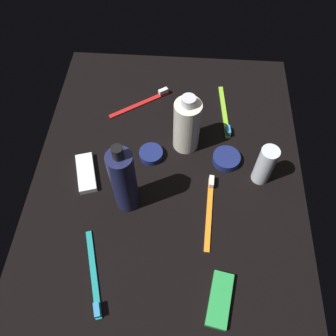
{
  "coord_description": "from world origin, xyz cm",
  "views": [
    {
      "loc": [
        41.8,
        2.92,
        69.78
      ],
      "look_at": [
        0.0,
        0.0,
        3.0
      ],
      "focal_mm": 36.39,
      "sensor_mm": 36.0,
      "label": 1
    }
  ],
  "objects_px": {
    "cream_tin_right": "(151,154)",
    "bodywash_bottle": "(187,125)",
    "deodorant_stick": "(265,165)",
    "toothbrush_red": "(143,102)",
    "toothbrush_teal": "(94,278)",
    "lotion_bottle": "(124,181)",
    "snack_bar_green": "(220,300)",
    "toothbrush_lime": "(225,114)",
    "snack_bar_white": "(86,173)",
    "cream_tin_left": "(226,159)",
    "toothbrush_orange": "(209,208)"
  },
  "relations": [
    {
      "from": "snack_bar_green",
      "to": "bodywash_bottle",
      "type": "bearing_deg",
      "value": -157.53
    },
    {
      "from": "toothbrush_teal",
      "to": "snack_bar_white",
      "type": "bearing_deg",
      "value": -165.23
    },
    {
      "from": "lotion_bottle",
      "to": "deodorant_stick",
      "type": "relative_size",
      "value": 1.91
    },
    {
      "from": "snack_bar_green",
      "to": "snack_bar_white",
      "type": "height_order",
      "value": "same"
    },
    {
      "from": "toothbrush_teal",
      "to": "cream_tin_left",
      "type": "distance_m",
      "value": 0.4
    },
    {
      "from": "bodywash_bottle",
      "to": "cream_tin_right",
      "type": "bearing_deg",
      "value": -62.23
    },
    {
      "from": "cream_tin_right",
      "to": "lotion_bottle",
      "type": "bearing_deg",
      "value": -17.47
    },
    {
      "from": "cream_tin_left",
      "to": "snack_bar_white",
      "type": "bearing_deg",
      "value": -79.46
    },
    {
      "from": "toothbrush_red",
      "to": "snack_bar_white",
      "type": "relative_size",
      "value": 1.49
    },
    {
      "from": "toothbrush_lime",
      "to": "toothbrush_red",
      "type": "bearing_deg",
      "value": -96.75
    },
    {
      "from": "lotion_bottle",
      "to": "deodorant_stick",
      "type": "xyz_separation_m",
      "value": [
        -0.08,
        0.3,
        -0.04
      ]
    },
    {
      "from": "bodywash_bottle",
      "to": "toothbrush_lime",
      "type": "bearing_deg",
      "value": 135.81
    },
    {
      "from": "toothbrush_orange",
      "to": "cream_tin_left",
      "type": "relative_size",
      "value": 2.7
    },
    {
      "from": "snack_bar_green",
      "to": "lotion_bottle",
      "type": "bearing_deg",
      "value": -124.28
    },
    {
      "from": "bodywash_bottle",
      "to": "cream_tin_right",
      "type": "relative_size",
      "value": 2.85
    },
    {
      "from": "toothbrush_lime",
      "to": "cream_tin_left",
      "type": "distance_m",
      "value": 0.15
    },
    {
      "from": "cream_tin_right",
      "to": "toothbrush_red",
      "type": "bearing_deg",
      "value": -167.36
    },
    {
      "from": "snack_bar_green",
      "to": "cream_tin_left",
      "type": "bearing_deg",
      "value": -173.26
    },
    {
      "from": "toothbrush_orange",
      "to": "cream_tin_left",
      "type": "distance_m",
      "value": 0.14
    },
    {
      "from": "toothbrush_teal",
      "to": "cream_tin_right",
      "type": "distance_m",
      "value": 0.32
    },
    {
      "from": "snack_bar_white",
      "to": "toothbrush_lime",
      "type": "bearing_deg",
      "value": 105.06
    },
    {
      "from": "lotion_bottle",
      "to": "snack_bar_green",
      "type": "height_order",
      "value": "lotion_bottle"
    },
    {
      "from": "snack_bar_white",
      "to": "bodywash_bottle",
      "type": "bearing_deg",
      "value": 97.5
    },
    {
      "from": "snack_bar_white",
      "to": "cream_tin_right",
      "type": "height_order",
      "value": "cream_tin_right"
    },
    {
      "from": "deodorant_stick",
      "to": "cream_tin_left",
      "type": "bearing_deg",
      "value": -117.85
    },
    {
      "from": "lotion_bottle",
      "to": "cream_tin_right",
      "type": "relative_size",
      "value": 3.61
    },
    {
      "from": "lotion_bottle",
      "to": "snack_bar_white",
      "type": "distance_m",
      "value": 0.15
    },
    {
      "from": "deodorant_stick",
      "to": "toothbrush_red",
      "type": "height_order",
      "value": "deodorant_stick"
    },
    {
      "from": "toothbrush_red",
      "to": "snack_bar_green",
      "type": "distance_m",
      "value": 0.54
    },
    {
      "from": "cream_tin_left",
      "to": "cream_tin_right",
      "type": "bearing_deg",
      "value": -90.42
    },
    {
      "from": "bodywash_bottle",
      "to": "cream_tin_left",
      "type": "bearing_deg",
      "value": 65.91
    },
    {
      "from": "deodorant_stick",
      "to": "snack_bar_green",
      "type": "relative_size",
      "value": 1.06
    },
    {
      "from": "toothbrush_teal",
      "to": "cream_tin_right",
      "type": "xyz_separation_m",
      "value": [
        -0.3,
        0.09,
        0.0
      ]
    },
    {
      "from": "bodywash_bottle",
      "to": "snack_bar_white",
      "type": "height_order",
      "value": "bodywash_bottle"
    },
    {
      "from": "toothbrush_red",
      "to": "cream_tin_left",
      "type": "relative_size",
      "value": 2.33
    },
    {
      "from": "toothbrush_red",
      "to": "snack_bar_green",
      "type": "xyz_separation_m",
      "value": [
        0.5,
        0.2,
        0.0
      ]
    },
    {
      "from": "cream_tin_right",
      "to": "bodywash_bottle",
      "type": "bearing_deg",
      "value": 117.77
    },
    {
      "from": "deodorant_stick",
      "to": "toothbrush_red",
      "type": "bearing_deg",
      "value": -125.66
    },
    {
      "from": "bodywash_bottle",
      "to": "snack_bar_white",
      "type": "xyz_separation_m",
      "value": [
        0.11,
        -0.23,
        -0.07
      ]
    },
    {
      "from": "lotion_bottle",
      "to": "toothbrush_red",
      "type": "bearing_deg",
      "value": 179.75
    },
    {
      "from": "toothbrush_lime",
      "to": "snack_bar_white",
      "type": "xyz_separation_m",
      "value": [
        0.21,
        -0.33,
        0.0
      ]
    },
    {
      "from": "toothbrush_red",
      "to": "deodorant_stick",
      "type": "bearing_deg",
      "value": 54.34
    },
    {
      "from": "deodorant_stick",
      "to": "toothbrush_teal",
      "type": "height_order",
      "value": "deodorant_stick"
    },
    {
      "from": "toothbrush_red",
      "to": "toothbrush_teal",
      "type": "height_order",
      "value": "same"
    },
    {
      "from": "lotion_bottle",
      "to": "cream_tin_left",
      "type": "relative_size",
      "value": 3.14
    },
    {
      "from": "toothbrush_lime",
      "to": "cream_tin_right",
      "type": "height_order",
      "value": "toothbrush_lime"
    },
    {
      "from": "toothbrush_red",
      "to": "snack_bar_green",
      "type": "height_order",
      "value": "toothbrush_red"
    },
    {
      "from": "lotion_bottle",
      "to": "bodywash_bottle",
      "type": "relative_size",
      "value": 1.27
    },
    {
      "from": "toothbrush_lime",
      "to": "snack_bar_white",
      "type": "height_order",
      "value": "toothbrush_lime"
    },
    {
      "from": "toothbrush_red",
      "to": "cream_tin_left",
      "type": "xyz_separation_m",
      "value": [
        0.17,
        0.22,
        0.0
      ]
    }
  ]
}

